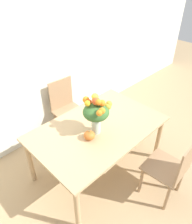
# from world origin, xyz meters

# --- Properties ---
(ground_plane) EXTENTS (12.00, 12.00, 0.00)m
(ground_plane) POSITION_xyz_m (0.00, 0.00, 0.00)
(ground_plane) COLOR tan
(wall_back) EXTENTS (8.00, 0.06, 2.70)m
(wall_back) POSITION_xyz_m (0.00, 1.14, 1.35)
(wall_back) COLOR silver
(wall_back) RESTS_ON ground_plane
(dining_table) EXTENTS (1.58, 1.01, 0.72)m
(dining_table) POSITION_xyz_m (0.00, 0.00, 0.64)
(dining_table) COLOR tan
(dining_table) RESTS_ON ground_plane
(flower_vase) EXTENTS (0.33, 0.34, 0.49)m
(flower_vase) POSITION_xyz_m (-0.07, -0.04, 0.99)
(flower_vase) COLOR #B2CCBC
(flower_vase) RESTS_ON dining_table
(pumpkin) EXTENTS (0.13, 0.13, 0.12)m
(pumpkin) POSITION_xyz_m (-0.21, -0.08, 0.77)
(pumpkin) COLOR orange
(pumpkin) RESTS_ON dining_table
(dining_chair_near_window) EXTENTS (0.44, 0.44, 0.92)m
(dining_chair_near_window) POSITION_xyz_m (0.19, 0.86, 0.48)
(dining_chair_near_window) COLOR #9E7A56
(dining_chair_near_window) RESTS_ON ground_plane
(dining_chair_far_side) EXTENTS (0.44, 0.44, 0.92)m
(dining_chair_far_side) POSITION_xyz_m (0.28, -0.87, 0.48)
(dining_chair_far_side) COLOR #9E7A56
(dining_chair_far_side) RESTS_ON ground_plane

